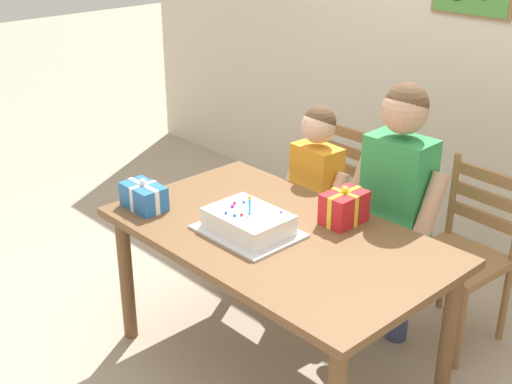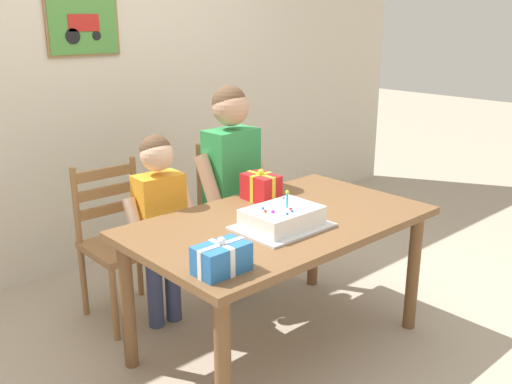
% 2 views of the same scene
% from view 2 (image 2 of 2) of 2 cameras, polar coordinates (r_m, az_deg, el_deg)
% --- Properties ---
extents(ground_plane, '(20.00, 20.00, 0.00)m').
position_cam_2_polar(ground_plane, '(3.22, 2.26, -15.15)').
color(ground_plane, tan).
extents(back_wall, '(6.40, 0.11, 2.60)m').
position_cam_2_polar(back_wall, '(4.16, -15.00, 10.88)').
color(back_wall, beige).
rests_on(back_wall, ground).
extents(dining_table, '(1.55, 0.91, 0.74)m').
position_cam_2_polar(dining_table, '(2.92, 2.41, -4.41)').
color(dining_table, brown).
rests_on(dining_table, ground).
extents(birthday_cake, '(0.44, 0.34, 0.19)m').
position_cam_2_polar(birthday_cake, '(2.75, 2.66, -2.69)').
color(birthday_cake, silver).
rests_on(birthday_cake, dining_table).
extents(gift_box_red_large, '(0.15, 0.21, 0.18)m').
position_cam_2_polar(gift_box_red_large, '(3.16, 0.51, 0.48)').
color(gift_box_red_large, red).
rests_on(gift_box_red_large, dining_table).
extents(gift_box_beside_cake, '(0.23, 0.14, 0.16)m').
position_cam_2_polar(gift_box_beside_cake, '(2.29, -3.50, -6.71)').
color(gift_box_beside_cake, '#286BB7').
rests_on(gift_box_beside_cake, dining_table).
extents(chair_left, '(0.42, 0.42, 0.92)m').
position_cam_2_polar(chair_left, '(3.41, -13.47, -4.89)').
color(chair_left, '#996B42').
rests_on(chair_left, ground).
extents(chair_right, '(0.45, 0.45, 0.92)m').
position_cam_2_polar(chair_right, '(3.87, -2.13, -1.68)').
color(chair_right, '#996B42').
rests_on(chair_right, ground).
extents(child_older, '(0.49, 0.28, 1.35)m').
position_cam_2_polar(child_older, '(3.43, -2.49, 1.96)').
color(child_older, '#38426B').
rests_on(child_older, ground).
extents(child_younger, '(0.42, 0.24, 1.13)m').
position_cam_2_polar(child_younger, '(3.18, -9.69, -2.12)').
color(child_younger, '#38426B').
rests_on(child_younger, ground).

